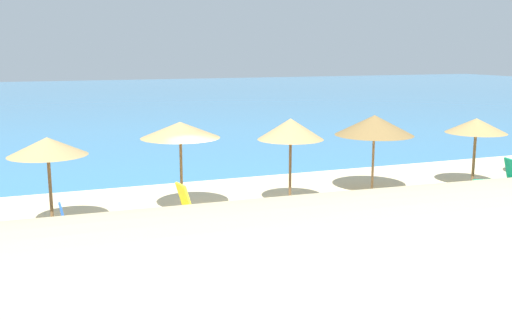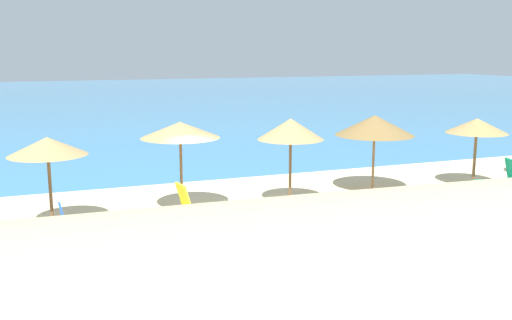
{
  "view_description": "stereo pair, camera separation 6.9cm",
  "coord_description": "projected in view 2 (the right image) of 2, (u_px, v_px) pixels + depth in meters",
  "views": [
    {
      "loc": [
        -4.54,
        -14.33,
        4.77
      ],
      "look_at": [
        1.67,
        1.86,
        1.48
      ],
      "focal_mm": 40.51,
      "sensor_mm": 36.0,
      "label": 1
    },
    {
      "loc": [
        -4.48,
        -14.35,
        4.77
      ],
      "look_at": [
        1.67,
        1.86,
        1.48
      ],
      "focal_mm": 40.51,
      "sensor_mm": 36.0,
      "label": 2
    }
  ],
  "objects": [
    {
      "name": "beach_umbrella_4",
      "position": [
        291.0,
        129.0,
        17.64
      ],
      "size": [
        2.04,
        2.04,
        2.74
      ],
      "color": "brown",
      "rests_on": "ground_plane"
    },
    {
      "name": "ground_plane",
      "position": [
        223.0,
        230.0,
        15.63
      ],
      "size": [
        160.0,
        160.0,
        0.0
      ],
      "primitive_type": "plane",
      "color": "beige"
    },
    {
      "name": "sea_water",
      "position": [
        86.0,
        100.0,
        56.83
      ],
      "size": [
        160.0,
        77.72,
        0.01
      ],
      "primitive_type": "cube",
      "color": "teal",
      "rests_on": "ground_plane"
    },
    {
      "name": "lounge_chair_0",
      "position": [
        172.0,
        208.0,
        16.1
      ],
      "size": [
        1.4,
        0.85,
        1.11
      ],
      "rotation": [
        0.0,
        0.0,
        1.74
      ],
      "color": "yellow",
      "rests_on": "ground_plane"
    },
    {
      "name": "beach_umbrella_6",
      "position": [
        477.0,
        126.0,
        20.22
      ],
      "size": [
        2.12,
        2.12,
        2.44
      ],
      "color": "brown",
      "rests_on": "ground_plane"
    },
    {
      "name": "beach_umbrella_3",
      "position": [
        180.0,
        130.0,
        16.79
      ],
      "size": [
        2.33,
        2.33,
        2.74
      ],
      "color": "brown",
      "rests_on": "ground_plane"
    },
    {
      "name": "lounge_chair_2",
      "position": [
        42.0,
        228.0,
        14.52
      ],
      "size": [
        1.56,
        0.69,
        0.94
      ],
      "rotation": [
        0.0,
        0.0,
        1.6
      ],
      "color": "blue",
      "rests_on": "ground_plane"
    },
    {
      "name": "beach_umbrella_2",
      "position": [
        47.0,
        147.0,
        15.36
      ],
      "size": [
        2.09,
        2.09,
        2.52
      ],
      "color": "brown",
      "rests_on": "ground_plane"
    },
    {
      "name": "beach_umbrella_5",
      "position": [
        375.0,
        125.0,
        19.4
      ],
      "size": [
        2.65,
        2.65,
        2.65
      ],
      "color": "brown",
      "rests_on": "ground_plane"
    },
    {
      "name": "lounge_chair_1",
      "position": [
        501.0,
        178.0,
        19.87
      ],
      "size": [
        1.47,
        0.96,
        1.12
      ],
      "rotation": [
        0.0,
        0.0,
        1.34
      ],
      "color": "#199972",
      "rests_on": "ground_plane"
    }
  ]
}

